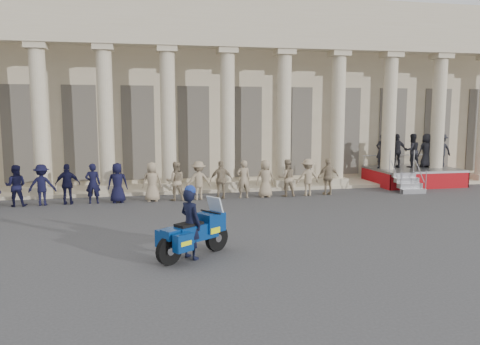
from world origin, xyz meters
The scene contains 6 objects.
ground centered at (0.00, 0.00, 0.00)m, with size 90.00×90.00×0.00m, color #3A3A3C.
building centered at (0.00, 14.74, 4.52)m, with size 40.00×12.50×9.00m.
officer_rank centered at (-4.33, 6.13, 0.78)m, with size 20.76×0.59×1.57m.
reviewing_stand centered at (10.68, 8.06, 1.33)m, with size 4.16×3.93×2.48m.
motorcycle centered at (-1.16, -1.43, 0.61)m, with size 1.88×1.55×1.42m.
rider centered at (-1.26, -1.50, 0.90)m, with size 0.70×0.75×1.80m.
Camera 1 is at (-2.27, -12.51, 3.52)m, focal length 35.00 mm.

